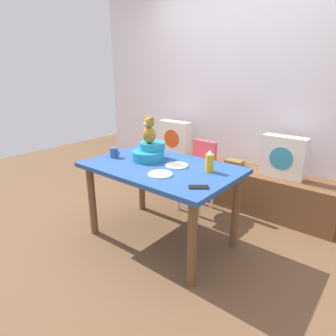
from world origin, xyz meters
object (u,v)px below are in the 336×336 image
object	(u,v)px
highchair	(197,166)
coffee_mug	(114,152)
cell_phone	(199,187)
book_stack	(234,163)
dining_table	(161,177)
dinner_plate_far	(177,166)
pillow_floral_right	(283,157)
dinner_plate_near	(160,174)
pillow_floral_left	(175,138)
infant_seat_teal	(149,152)
teddy_bear	(149,130)
ketchup_bottle	(210,162)

from	to	relation	value
highchair	coffee_mug	world-z (taller)	coffee_mug
cell_phone	highchair	bearing A→B (deg)	-4.75
book_stack	dining_table	xyz separation A→B (m)	(-0.14, -1.18, 0.14)
dinner_plate_far	pillow_floral_right	bearing A→B (deg)	62.34
dining_table	cell_phone	bearing A→B (deg)	-21.61
dinner_plate_near	cell_phone	world-z (taller)	dinner_plate_near
dining_table	coffee_mug	xyz separation A→B (m)	(-0.52, -0.09, 0.15)
pillow_floral_left	dinner_plate_far	distance (m)	1.39
infant_seat_teal	coffee_mug	bearing A→B (deg)	-153.42
pillow_floral_left	infant_seat_teal	size ratio (longest dim) A/B	1.33
pillow_floral_right	highchair	distance (m)	0.91
infant_seat_teal	teddy_bear	bearing A→B (deg)	-90.00
pillow_floral_left	dining_table	bearing A→B (deg)	-57.28
cell_phone	infant_seat_teal	bearing A→B (deg)	30.41
teddy_bear	ketchup_bottle	size ratio (longest dim) A/B	1.35
pillow_floral_left	dining_table	distance (m)	1.38
highchair	dinner_plate_near	xyz separation A→B (m)	(0.26, -0.93, 0.22)
ketchup_bottle	dinner_plate_far	world-z (taller)	ketchup_bottle
pillow_floral_left	dining_table	size ratio (longest dim) A/B	0.33
dining_table	teddy_bear	size ratio (longest dim) A/B	5.39
highchair	dinner_plate_near	size ratio (longest dim) A/B	3.95
pillow_floral_left	teddy_bear	world-z (taller)	teddy_bear
pillow_floral_right	ketchup_bottle	world-z (taller)	ketchup_bottle
ketchup_bottle	dining_table	bearing A→B (deg)	-162.46
book_stack	cell_phone	size ratio (longest dim) A/B	1.39
highchair	dinner_plate_near	world-z (taller)	highchair
book_stack	dinner_plate_far	bearing A→B (deg)	-90.73
dinner_plate_near	dinner_plate_far	world-z (taller)	same
dining_table	infant_seat_teal	size ratio (longest dim) A/B	4.08
dinner_plate_far	ketchup_bottle	bearing A→B (deg)	11.22
book_stack	teddy_bear	bearing A→B (deg)	-106.76
pillow_floral_left	infant_seat_teal	distance (m)	1.23
pillow_floral_right	dinner_plate_near	xyz separation A→B (m)	(-0.54, -1.35, 0.07)
book_stack	infant_seat_teal	distance (m)	1.20
book_stack	dinner_plate_near	xyz separation A→B (m)	(0.02, -1.37, 0.25)
ketchup_bottle	cell_phone	xyz separation A→B (m)	(0.12, -0.35, -0.08)
book_stack	highchair	distance (m)	0.50
dining_table	ketchup_bottle	world-z (taller)	ketchup_bottle
book_stack	pillow_floral_right	bearing A→B (deg)	-2.16
book_stack	ketchup_bottle	distance (m)	1.14
dining_table	ketchup_bottle	bearing A→B (deg)	17.54
infant_seat_teal	ketchup_bottle	distance (m)	0.62
pillow_floral_left	infant_seat_teal	xyz separation A→B (m)	(0.55, -1.09, 0.13)
pillow_floral_right	cell_phone	size ratio (longest dim) A/B	3.06
highchair	coffee_mug	xyz separation A→B (m)	(-0.42, -0.83, 0.27)
dinner_plate_far	cell_phone	world-z (taller)	dinner_plate_far
coffee_mug	teddy_bear	bearing A→B (deg)	26.51
pillow_floral_left	teddy_bear	size ratio (longest dim) A/B	1.76
highchair	dinner_plate_far	bearing A→B (deg)	-71.63
teddy_bear	dinner_plate_near	size ratio (longest dim) A/B	1.25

